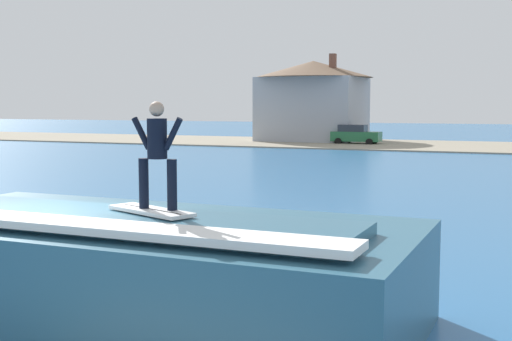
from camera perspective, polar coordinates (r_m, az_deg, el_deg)
ground_plane at (r=12.57m, az=-15.60°, el=-11.51°), size 260.00×260.00×0.00m
wave_crest at (r=11.64m, az=-9.99°, el=-8.17°), size 9.33×4.33×1.91m
surfboard at (r=11.02m, az=-8.90°, el=-3.39°), size 1.78×1.09×0.06m
surfer at (r=10.86m, az=-8.38°, el=1.77°), size 0.94×0.32×1.73m
shoreline_bank at (r=61.91m, az=16.33°, el=2.00°), size 120.00×16.18×0.12m
car_near_shore at (r=63.18m, az=8.43°, el=3.04°), size 4.51×2.10×1.86m
house_with_chimney at (r=68.36m, az=4.86°, el=6.25°), size 12.00×12.00×8.66m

